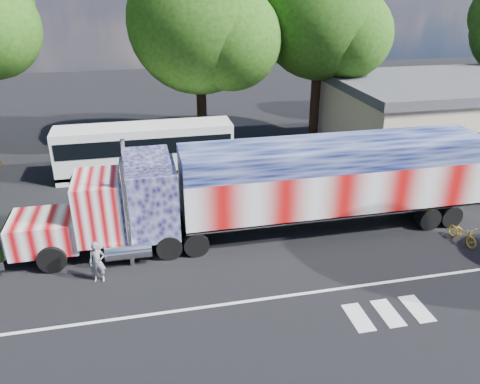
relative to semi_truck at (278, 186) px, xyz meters
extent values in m
plane|color=black|center=(-1.61, -2.00, -2.48)|extent=(100.00, 100.00, 0.00)
cube|color=silver|center=(-1.61, -5.00, -2.48)|extent=(30.00, 0.15, 0.01)
cube|color=silver|center=(1.19, -6.80, -2.48)|extent=(0.70, 1.60, 0.01)
cube|color=silver|center=(2.39, -6.80, -2.48)|extent=(0.70, 1.60, 0.01)
cube|color=silver|center=(3.59, -6.80, -2.48)|extent=(0.70, 1.60, 0.01)
cube|color=black|center=(-7.07, 0.00, -1.72)|extent=(9.87, 1.10, 0.33)
cube|color=#D1797D|center=(-10.58, 0.00, -1.17)|extent=(2.85, 2.41, 1.43)
cube|color=silver|center=(-12.06, 0.00, -1.17)|extent=(0.13, 2.08, 1.27)
cube|color=silver|center=(-12.28, 0.00, -1.88)|extent=(0.33, 2.74, 0.39)
cube|color=#D1797D|center=(-8.17, 0.00, -0.18)|extent=(1.97, 2.74, 2.74)
cube|color=black|center=(-9.10, 0.00, 0.31)|extent=(0.07, 2.30, 0.99)
cube|color=#4D4E7C|center=(-5.97, 0.00, -0.07)|extent=(2.41, 2.74, 3.18)
cube|color=#4D4E7C|center=(-5.97, 0.00, 1.74)|extent=(1.97, 2.63, 0.55)
cylinder|color=silver|center=(-6.96, 1.45, -0.07)|extent=(0.22, 0.22, 4.83)
cylinder|color=silver|center=(-6.96, -1.45, -0.07)|extent=(0.22, 0.22, 4.83)
cylinder|color=silver|center=(-7.07, 1.43, -1.77)|extent=(1.97, 0.72, 0.72)
cylinder|color=silver|center=(-7.07, -1.43, -1.77)|extent=(1.97, 0.72, 0.72)
cylinder|color=black|center=(-10.25, -1.21, -1.88)|extent=(1.21, 0.38, 1.21)
cylinder|color=black|center=(-10.25, 1.21, -1.88)|extent=(1.21, 0.38, 1.21)
cylinder|color=black|center=(-5.32, -1.15, -1.91)|extent=(1.14, 0.60, 1.14)
cylinder|color=black|center=(-5.32, 1.15, -1.91)|extent=(1.14, 0.60, 1.14)
cylinder|color=black|center=(-4.11, -1.15, -1.91)|extent=(1.14, 0.60, 1.14)
cylinder|color=black|center=(-4.11, 1.15, -1.91)|extent=(1.14, 0.60, 1.14)
cube|color=black|center=(2.80, 0.00, -1.44)|extent=(14.26, 1.21, 0.33)
cube|color=#DB7B7B|center=(2.80, 0.00, -0.18)|extent=(14.70, 2.85, 2.19)
cube|color=#424D8A|center=(2.80, 0.00, 1.46)|extent=(14.70, 2.85, 1.10)
cube|color=silver|center=(2.80, 0.00, -1.28)|extent=(14.70, 2.85, 0.13)
cube|color=silver|center=(10.17, 0.00, 0.37)|extent=(0.04, 2.74, 3.18)
cylinder|color=black|center=(7.52, -1.15, -1.91)|extent=(1.14, 0.60, 1.14)
cylinder|color=black|center=(7.52, 1.15, -1.91)|extent=(1.14, 0.60, 1.14)
cylinder|color=black|center=(8.73, -1.15, -1.91)|extent=(1.14, 0.60, 1.14)
cylinder|color=black|center=(8.73, 1.15, -1.91)|extent=(1.14, 0.60, 1.14)
cube|color=white|center=(-5.95, 9.15, -0.89)|extent=(10.91, 2.36, 3.18)
cube|color=black|center=(-5.95, 9.15, -0.30)|extent=(10.54, 2.42, 1.00)
cube|color=black|center=(-5.95, 9.15, -2.08)|extent=(10.91, 2.36, 0.23)
cube|color=black|center=(-11.40, 9.15, -0.76)|extent=(0.05, 2.09, 1.27)
cylinder|color=black|center=(-10.04, 8.01, -2.03)|extent=(0.91, 0.27, 0.91)
cylinder|color=black|center=(-10.04, 10.29, -2.03)|extent=(0.91, 0.27, 0.91)
cylinder|color=black|center=(-3.22, 8.01, -2.03)|extent=(0.91, 0.27, 0.91)
cylinder|color=black|center=(-3.22, 10.29, -2.03)|extent=(0.91, 0.27, 0.91)
cylinder|color=black|center=(-2.40, 8.01, -2.03)|extent=(0.91, 0.27, 0.91)
cylinder|color=black|center=(-2.40, 10.29, -2.03)|extent=(0.91, 0.27, 0.91)
cube|color=#1E5926|center=(10.39, 3.96, -0.08)|extent=(1.60, 0.08, 1.20)
imported|color=slate|center=(-8.31, -2.34, -1.59)|extent=(0.70, 0.50, 1.79)
imported|color=gold|center=(8.36, -2.77, -2.03)|extent=(0.83, 1.80, 0.91)
cylinder|color=black|center=(-1.73, 13.42, 1.03)|extent=(0.70, 0.70, 7.03)
sphere|color=#2A5614|center=(-1.73, 13.42, 6.31)|extent=(9.49, 9.49, 9.49)
sphere|color=#2A5614|center=(0.17, 12.00, 5.30)|extent=(6.64, 6.64, 6.64)
sphere|color=#2A5614|center=(-3.15, 14.84, 7.31)|extent=(6.17, 6.17, 6.17)
cylinder|color=black|center=(6.77, 13.22, 1.09)|extent=(0.70, 0.70, 7.14)
sphere|color=#2A5614|center=(6.77, 13.22, 6.44)|extent=(8.46, 8.46, 8.46)
sphere|color=#2A5614|center=(8.46, 11.95, 5.42)|extent=(5.92, 5.92, 5.92)
sphere|color=#2A5614|center=(5.50, 14.49, 7.46)|extent=(5.50, 5.50, 5.50)
camera|label=1|loc=(-6.03, -19.36, 8.95)|focal=35.00mm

